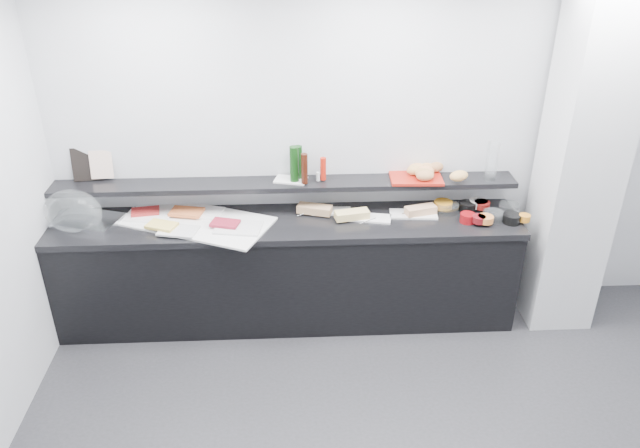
{
  "coord_description": "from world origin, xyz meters",
  "views": [
    {
      "loc": [
        -0.65,
        -2.54,
        3.16
      ],
      "look_at": [
        -0.45,
        1.45,
        1.0
      ],
      "focal_mm": 35.0,
      "sensor_mm": 36.0,
      "label": 1
    }
  ],
  "objects_px": {
    "sandwich_plate_mid": "(369,218)",
    "bread_tray": "(416,178)",
    "carafe": "(492,161)",
    "cloche_base": "(89,221)",
    "condiment_tray": "(291,180)",
    "framed_print": "(86,164)"
  },
  "relations": [
    {
      "from": "cloche_base",
      "to": "condiment_tray",
      "type": "height_order",
      "value": "condiment_tray"
    },
    {
      "from": "framed_print",
      "to": "carafe",
      "type": "bearing_deg",
      "value": -9.2
    },
    {
      "from": "carafe",
      "to": "framed_print",
      "type": "bearing_deg",
      "value": 177.44
    },
    {
      "from": "condiment_tray",
      "to": "carafe",
      "type": "xyz_separation_m",
      "value": [
        1.56,
        -0.05,
        0.14
      ]
    },
    {
      "from": "framed_print",
      "to": "sandwich_plate_mid",
      "type": "bearing_deg",
      "value": -14.19
    },
    {
      "from": "cloche_base",
      "to": "framed_print",
      "type": "relative_size",
      "value": 1.82
    },
    {
      "from": "sandwich_plate_mid",
      "to": "condiment_tray",
      "type": "distance_m",
      "value": 0.68
    },
    {
      "from": "cloche_base",
      "to": "condiment_tray",
      "type": "distance_m",
      "value": 1.58
    },
    {
      "from": "framed_print",
      "to": "carafe",
      "type": "xyz_separation_m",
      "value": [
        3.13,
        -0.14,
        0.02
      ]
    },
    {
      "from": "framed_print",
      "to": "bread_tray",
      "type": "xyz_separation_m",
      "value": [
        2.55,
        -0.11,
        -0.12
      ]
    },
    {
      "from": "cloche_base",
      "to": "carafe",
      "type": "bearing_deg",
      "value": 19.76
    },
    {
      "from": "condiment_tray",
      "to": "carafe",
      "type": "distance_m",
      "value": 1.56
    },
    {
      "from": "sandwich_plate_mid",
      "to": "carafe",
      "type": "distance_m",
      "value": 1.05
    },
    {
      "from": "carafe",
      "to": "bread_tray",
      "type": "bearing_deg",
      "value": 177.18
    },
    {
      "from": "condiment_tray",
      "to": "bread_tray",
      "type": "xyz_separation_m",
      "value": [
        0.98,
        -0.02,
        0.0
      ]
    },
    {
      "from": "framed_print",
      "to": "cloche_base",
      "type": "bearing_deg",
      "value": -91.52
    },
    {
      "from": "cloche_base",
      "to": "sandwich_plate_mid",
      "type": "bearing_deg",
      "value": 16.75
    },
    {
      "from": "sandwich_plate_mid",
      "to": "framed_print",
      "type": "relative_size",
      "value": 1.3
    },
    {
      "from": "cloche_base",
      "to": "carafe",
      "type": "height_order",
      "value": "carafe"
    },
    {
      "from": "carafe",
      "to": "cloche_base",
      "type": "bearing_deg",
      "value": -177.9
    },
    {
      "from": "sandwich_plate_mid",
      "to": "bread_tray",
      "type": "distance_m",
      "value": 0.49
    },
    {
      "from": "sandwich_plate_mid",
      "to": "carafe",
      "type": "bearing_deg",
      "value": 20.27
    }
  ]
}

